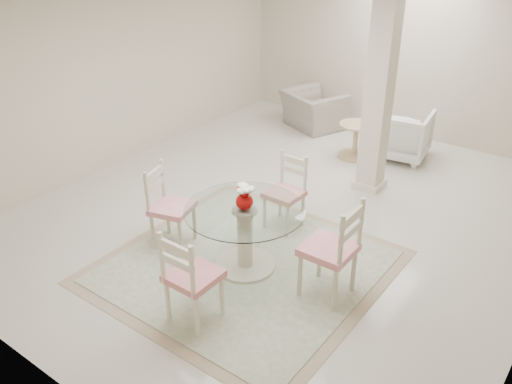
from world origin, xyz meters
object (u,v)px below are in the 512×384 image
Objects in this scene: dining_chair_north at (287,186)px; recliner_taupe at (313,110)px; red_vase at (245,197)px; dining_chair_east at (336,244)px; dining_chair_south at (188,272)px; dining_chair_west at (166,201)px; dining_table at (245,238)px; column at (379,94)px; armchair_white at (402,134)px; side_table at (355,142)px.

dining_chair_north reaches higher than recliner_taupe.
recliner_taupe is at bearing 111.71° from red_vase.
dining_chair_east is 1.45m from dining_chair_south.
dining_chair_north is 0.95× the size of dining_chair_west.
dining_table is 4.49× the size of red_vase.
dining_chair_west is (-1.01, -0.14, -0.31)m from red_vase.
dining_chair_south is at bearing 130.86° from recliner_taupe.
column is 2.62m from recliner_taupe.
recliner_taupe is at bearing 111.68° from dining_table.
dining_table is at bearing -83.29° from dining_chair_east.
red_vase is at bearing -83.14° from dining_chair_south.
dining_chair_east is 4.78m from recliner_taupe.
dining_chair_west is at bearing 65.25° from armchair_white.
red_vase is (0.00, -0.00, 0.51)m from dining_table.
dining_chair_west is at bearing -126.97° from dining_chair_north.
dining_chair_north is at bearing -127.95° from dining_chair_east.
column is 2.76m from dining_table.
side_table is (-0.29, 2.36, -0.28)m from dining_chair_north.
armchair_white is at bearing 93.87° from column.
dining_chair_east is at bearing 7.19° from dining_table.
dining_table is at bearing -82.95° from side_table.
dining_chair_south reaches higher than dining_chair_north.
dining_chair_east is 1.09× the size of dining_chair_south.
armchair_white is at bearing 87.70° from dining_table.
column is 3.09m from dining_chair_west.
armchair_white is at bearing -31.79° from dining_chair_west.
dining_chair_west reaches higher than recliner_taupe.
dining_chair_west reaches higher than dining_table.
column is 1.57m from armchair_white.
column is 1.51m from side_table.
dining_chair_north is (-0.13, 1.01, 0.17)m from dining_table.
armchair_white is (1.78, -0.29, 0.06)m from recliner_taupe.
dining_table is 1.06m from dining_chair_east.
column reaches higher than red_vase.
armchair_white is 1.52× the size of side_table.
side_table is (1.21, -0.73, -0.07)m from recliner_taupe.
dining_chair_north is at bearing -82.96° from dining_chair_south.
dining_table reaches higher than recliner_taupe.
dining_table is 1.15× the size of dining_chair_south.
armchair_white is (0.28, 2.80, -0.16)m from dining_chair_north.
dining_chair_south reaches higher than recliner_taupe.
dining_chair_east is 2.05m from dining_chair_west.
red_vase is at bearing -33.69° from dining_table.
column is 2.71× the size of recliner_taupe.
dining_chair_east is (0.78, -2.44, -0.72)m from column.
armchair_white is at bearing -90.46° from dining_chair_south.
dining_table is 1.18× the size of dining_chair_west.
dining_chair_west reaches higher than side_table.
dining_chair_south is at bearing -38.45° from dining_chair_east.
dining_chair_east is at bearing -72.22° from column.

